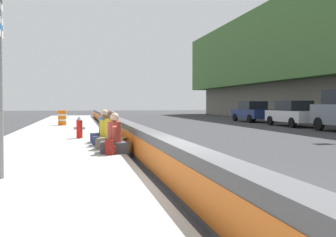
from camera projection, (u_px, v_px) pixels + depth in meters
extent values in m
plane|color=#353538|center=(177.00, 189.00, 7.06)|extent=(160.00, 160.00, 0.00)
cube|color=#A8A59E|center=(21.00, 193.00, 6.48)|extent=(80.00, 4.40, 0.14)
cube|color=#545456|center=(177.00, 166.00, 7.04)|extent=(76.00, 0.44, 0.85)
cube|color=orange|center=(165.00, 168.00, 6.99)|extent=(74.48, 0.01, 0.54)
cylinder|color=gray|center=(0.00, 81.00, 7.28)|extent=(0.09, 0.09, 3.60)
cube|color=black|center=(1.00, 0.00, 7.23)|extent=(0.30, 0.01, 0.10)
cube|color=white|center=(0.00, 27.00, 7.25)|extent=(0.44, 0.02, 0.36)
cube|color=#1956AD|center=(1.00, 27.00, 7.25)|extent=(0.30, 0.01, 0.10)
cylinder|color=red|center=(79.00, 129.00, 15.84)|extent=(0.24, 0.24, 0.72)
cone|color=gray|center=(79.00, 118.00, 15.82)|extent=(0.26, 0.26, 0.16)
cylinder|color=gray|center=(84.00, 128.00, 15.88)|extent=(0.10, 0.12, 0.10)
cylinder|color=gray|center=(75.00, 128.00, 15.80)|extent=(0.10, 0.12, 0.10)
cube|color=#424247|center=(115.00, 147.00, 11.20)|extent=(0.76, 0.87, 0.30)
cylinder|color=#AD3D33|center=(115.00, 132.00, 11.18)|extent=(0.39, 0.39, 0.57)
sphere|color=beige|center=(115.00, 117.00, 11.16)|extent=(0.25, 0.25, 0.25)
cylinder|color=#AD3D33|center=(115.00, 133.00, 11.39)|extent=(0.30, 0.16, 0.50)
cylinder|color=#AD3D33|center=(115.00, 134.00, 10.97)|extent=(0.30, 0.16, 0.50)
cube|color=#706651|center=(111.00, 143.00, 12.31)|extent=(0.91, 1.00, 0.31)
cylinder|color=gold|center=(111.00, 129.00, 12.29)|extent=(0.40, 0.40, 0.59)
sphere|color=brown|center=(111.00, 115.00, 12.27)|extent=(0.26, 0.26, 0.26)
cylinder|color=gold|center=(113.00, 130.00, 12.51)|extent=(0.33, 0.22, 0.52)
cylinder|color=gold|center=(110.00, 131.00, 12.07)|extent=(0.33, 0.22, 0.52)
cube|color=#23284C|center=(106.00, 141.00, 13.19)|extent=(0.79, 0.88, 0.29)
cylinder|color=gold|center=(106.00, 129.00, 13.18)|extent=(0.36, 0.36, 0.54)
sphere|color=brown|center=(105.00, 117.00, 13.16)|extent=(0.24, 0.24, 0.24)
cylinder|color=gold|center=(104.00, 130.00, 13.36)|extent=(0.30, 0.18, 0.47)
cylinder|color=gold|center=(107.00, 131.00, 13.00)|extent=(0.30, 0.18, 0.47)
cube|color=#23284C|center=(105.00, 138.00, 14.29)|extent=(0.95, 1.03, 0.32)
cylinder|color=#427FB7|center=(105.00, 125.00, 14.27)|extent=(0.40, 0.40, 0.60)
sphere|color=beige|center=(104.00, 113.00, 14.25)|extent=(0.26, 0.26, 0.26)
cylinder|color=#427FB7|center=(102.00, 126.00, 14.46)|extent=(0.33, 0.23, 0.52)
cylinder|color=#427FB7|center=(107.00, 127.00, 14.08)|extent=(0.33, 0.23, 0.52)
cube|color=maroon|center=(109.00, 147.00, 10.76)|extent=(0.32, 0.22, 0.40)
cube|color=maroon|center=(115.00, 149.00, 10.80)|extent=(0.22, 0.06, 0.20)
cylinder|color=orange|center=(62.00, 118.00, 25.17)|extent=(0.52, 0.52, 0.95)
cylinder|color=white|center=(62.00, 115.00, 25.17)|extent=(0.54, 0.54, 0.10)
cylinder|color=white|center=(62.00, 120.00, 25.18)|extent=(0.54, 0.54, 0.10)
cylinder|color=black|center=(319.00, 124.00, 21.98)|extent=(0.76, 0.23, 0.76)
cube|color=silver|center=(293.00, 116.00, 26.27)|extent=(4.51, 1.82, 0.72)
cube|color=black|center=(294.00, 106.00, 26.15)|extent=(2.21, 1.63, 0.66)
cylinder|color=black|center=(271.00, 121.00, 27.50)|extent=(0.66, 0.22, 0.66)
cylinder|color=black|center=(293.00, 120.00, 27.88)|extent=(0.66, 0.22, 0.66)
cylinder|color=black|center=(292.00, 123.00, 24.69)|extent=(0.66, 0.22, 0.66)
cylinder|color=black|center=(317.00, 122.00, 25.07)|extent=(0.66, 0.22, 0.66)
cube|color=navy|center=(252.00, 114.00, 32.73)|extent=(4.54, 1.90, 0.72)
cube|color=black|center=(253.00, 105.00, 32.61)|extent=(2.24, 1.67, 0.66)
cylinder|color=black|center=(235.00, 117.00, 33.93)|extent=(0.66, 0.23, 0.66)
cylinder|color=black|center=(254.00, 117.00, 34.35)|extent=(0.66, 0.23, 0.66)
cylinder|color=black|center=(250.00, 119.00, 31.14)|extent=(0.66, 0.23, 0.66)
cylinder|color=black|center=(270.00, 118.00, 31.55)|extent=(0.66, 0.23, 0.66)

